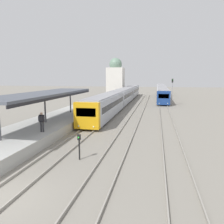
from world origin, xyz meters
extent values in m
cube|color=gray|center=(0.72, 0.00, 0.07)|extent=(0.07, 120.00, 0.15)
cube|color=gray|center=(3.31, 0.00, 0.07)|extent=(0.07, 120.00, 0.15)
cube|color=gray|center=(4.74, 0.00, 0.07)|extent=(0.07, 120.00, 0.15)
cube|color=gray|center=(7.33, 0.00, 0.07)|extent=(0.07, 120.00, 0.15)
cube|color=#4C515B|center=(-4.18, 12.19, 3.77)|extent=(4.00, 16.49, 0.20)
cube|color=black|center=(-2.22, 12.19, 3.55)|extent=(0.08, 16.49, 0.24)
cylinder|color=#47474C|center=(-4.18, 12.19, 2.28)|extent=(0.16, 0.16, 2.79)
cylinder|color=#47474C|center=(-4.18, 18.78, 2.28)|extent=(0.16, 0.16, 2.79)
cylinder|color=#2D2D33|center=(-2.58, 8.45, 1.31)|extent=(0.14, 0.14, 0.85)
cylinder|color=#2D2D33|center=(-2.38, 8.45, 1.31)|extent=(0.14, 0.14, 0.85)
cube|color=black|center=(-2.48, 8.45, 2.03)|extent=(0.40, 0.22, 0.60)
sphere|color=tan|center=(-2.48, 8.45, 2.43)|extent=(0.22, 0.22, 0.22)
cube|color=#232328|center=(-2.48, 8.25, 2.05)|extent=(0.30, 0.18, 0.40)
cube|color=gold|center=(0.00, 12.80, 1.60)|extent=(2.59, 0.70, 2.66)
cube|color=black|center=(0.00, 12.47, 1.97)|extent=(2.02, 0.04, 0.85)
sphere|color=#EFEACC|center=(-0.78, 12.46, 0.57)|extent=(0.16, 0.16, 0.16)
sphere|color=#EFEACC|center=(0.78, 12.46, 0.57)|extent=(0.16, 0.16, 0.16)
cube|color=#A8ADB7|center=(0.00, 20.93, 1.60)|extent=(2.59, 15.56, 2.66)
cube|color=gray|center=(0.00, 20.93, 2.99)|extent=(2.27, 15.25, 0.12)
cube|color=black|center=(0.00, 20.93, 1.89)|extent=(2.61, 14.32, 0.69)
cylinder|color=black|center=(-1.10, 15.87, 0.35)|extent=(0.12, 0.70, 0.70)
cylinder|color=black|center=(1.10, 15.87, 0.35)|extent=(0.12, 0.70, 0.70)
cylinder|color=black|center=(-1.10, 25.98, 0.35)|extent=(0.12, 0.70, 0.70)
cylinder|color=black|center=(1.10, 25.98, 0.35)|extent=(0.12, 0.70, 0.70)
cube|color=#A8ADB7|center=(0.00, 36.84, 1.60)|extent=(2.59, 15.56, 2.66)
cube|color=gray|center=(0.00, 36.84, 2.99)|extent=(2.27, 15.25, 0.12)
cube|color=black|center=(0.00, 36.84, 1.89)|extent=(2.61, 14.32, 0.69)
cylinder|color=black|center=(-1.10, 31.78, 0.35)|extent=(0.12, 0.70, 0.70)
cylinder|color=black|center=(1.10, 31.78, 0.35)|extent=(0.12, 0.70, 0.70)
cylinder|color=black|center=(-1.10, 41.90, 0.35)|extent=(0.12, 0.70, 0.70)
cylinder|color=black|center=(1.10, 41.90, 0.35)|extent=(0.12, 0.70, 0.70)
cube|color=#A8ADB7|center=(0.00, 52.75, 1.60)|extent=(2.59, 15.56, 2.66)
cube|color=gray|center=(0.00, 52.75, 2.99)|extent=(2.27, 15.25, 0.12)
cube|color=black|center=(0.00, 52.75, 1.89)|extent=(2.61, 14.32, 0.69)
cylinder|color=black|center=(-1.10, 47.69, 0.35)|extent=(0.12, 0.70, 0.70)
cylinder|color=black|center=(1.10, 47.69, 0.35)|extent=(0.12, 0.70, 0.70)
cylinder|color=black|center=(-1.10, 57.81, 0.35)|extent=(0.12, 0.70, 0.70)
cylinder|color=black|center=(1.10, 57.81, 0.35)|extent=(0.12, 0.70, 0.70)
cube|color=navy|center=(8.05, 34.18, 1.57)|extent=(2.49, 0.70, 2.59)
cube|color=black|center=(8.05, 33.85, 1.93)|extent=(1.94, 0.04, 0.83)
sphere|color=#EFEACC|center=(7.30, 33.84, 0.57)|extent=(0.16, 0.16, 0.16)
sphere|color=#EFEACC|center=(8.79, 33.84, 0.57)|extent=(0.16, 0.16, 0.16)
cube|color=silver|center=(8.05, 42.00, 1.57)|extent=(2.49, 14.95, 2.59)
cube|color=gray|center=(8.05, 42.00, 2.92)|extent=(2.19, 14.65, 0.12)
cube|color=black|center=(8.05, 42.00, 1.85)|extent=(2.51, 13.75, 0.67)
cylinder|color=black|center=(6.99, 37.14, 0.35)|extent=(0.12, 0.70, 0.70)
cylinder|color=black|center=(9.10, 37.14, 0.35)|extent=(0.12, 0.70, 0.70)
cylinder|color=black|center=(6.99, 46.86, 0.35)|extent=(0.12, 0.70, 0.70)
cylinder|color=black|center=(9.10, 46.86, 0.35)|extent=(0.12, 0.70, 0.70)
cube|color=silver|center=(8.05, 57.29, 1.57)|extent=(2.49, 14.95, 2.59)
cube|color=gray|center=(8.05, 57.29, 2.92)|extent=(2.19, 14.65, 0.12)
cube|color=black|center=(8.05, 57.29, 1.85)|extent=(2.51, 13.75, 0.67)
cylinder|color=black|center=(6.99, 52.44, 0.35)|extent=(0.12, 0.70, 0.70)
cylinder|color=black|center=(9.10, 52.44, 0.35)|extent=(0.12, 0.70, 0.70)
cylinder|color=black|center=(6.99, 62.15, 0.35)|extent=(0.12, 0.70, 0.70)
cylinder|color=black|center=(9.10, 62.15, 0.35)|extent=(0.12, 0.70, 0.70)
cube|color=silver|center=(8.05, 72.59, 1.57)|extent=(2.49, 14.95, 2.59)
cube|color=gray|center=(8.05, 72.59, 2.92)|extent=(2.19, 14.65, 0.12)
cube|color=black|center=(8.05, 72.59, 1.85)|extent=(2.51, 13.75, 0.67)
cylinder|color=black|center=(6.99, 67.73, 0.35)|extent=(0.12, 0.70, 0.70)
cylinder|color=black|center=(9.10, 67.73, 0.35)|extent=(0.12, 0.70, 0.70)
cylinder|color=black|center=(6.99, 77.45, 0.35)|extent=(0.12, 0.70, 0.70)
cylinder|color=black|center=(9.10, 77.45, 0.35)|extent=(0.12, 0.70, 0.70)
cylinder|color=black|center=(1.89, 5.33, 0.67)|extent=(0.10, 0.10, 1.35)
cube|color=black|center=(1.89, 5.33, 1.53)|extent=(0.20, 0.14, 0.36)
sphere|color=green|center=(1.89, 5.24, 1.53)|extent=(0.11, 0.11, 0.11)
cylinder|color=gray|center=(9.64, 35.73, 2.55)|extent=(0.14, 0.14, 5.11)
cube|color=black|center=(9.64, 35.73, 4.76)|extent=(0.28, 0.20, 0.70)
sphere|color=green|center=(9.64, 35.61, 4.90)|extent=(0.14, 0.14, 0.14)
cube|color=silver|center=(-3.69, 47.88, 3.90)|extent=(4.14, 4.14, 7.79)
sphere|color=slate|center=(-3.69, 47.88, 8.67)|extent=(3.18, 3.18, 3.18)
camera|label=1|loc=(6.74, -7.68, 5.36)|focal=35.00mm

